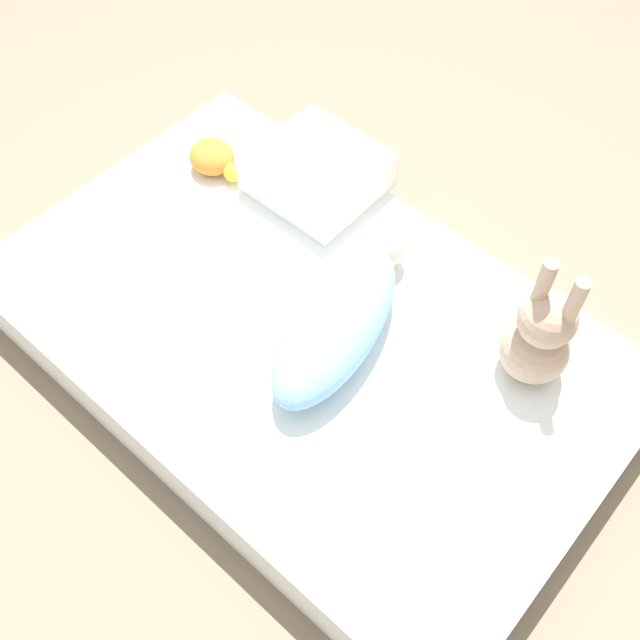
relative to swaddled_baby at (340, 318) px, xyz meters
The scene contains 6 objects.
ground_plane 0.25m from the swaddled_baby, 164.71° to the right, with size 12.00×12.00×0.00m, color #7A6B56.
bed_mattress 0.18m from the swaddled_baby, 164.71° to the right, with size 1.50×0.93×0.16m.
swaddled_baby is the anchor object (origin of this frame).
pillow 0.49m from the swaddled_baby, 137.45° to the left, with size 0.31×0.30×0.11m.
bunny_plush 0.44m from the swaddled_baby, 30.05° to the left, with size 0.15×0.15×0.35m.
turtle_plush 0.65m from the swaddled_baby, 162.55° to the left, with size 0.17×0.12×0.08m.
Camera 1 is at (0.69, -0.73, 1.62)m, focal length 42.00 mm.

